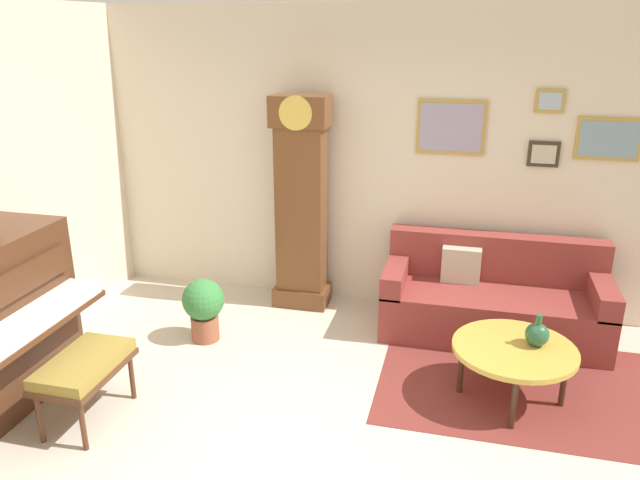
{
  "coord_description": "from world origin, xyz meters",
  "views": [
    {
      "loc": [
        0.94,
        -3.22,
        2.61
      ],
      "look_at": [
        -0.2,
        1.36,
        0.94
      ],
      "focal_mm": 34.47,
      "sensor_mm": 36.0,
      "label": 1
    }
  ],
  "objects_px": {
    "couch": "(493,300)",
    "grandfather_clock": "(301,209)",
    "coffee_table": "(514,350)",
    "green_jug": "(537,334)",
    "piano_bench": "(84,368)",
    "potted_plant": "(204,306)"
  },
  "relations": [
    {
      "from": "piano_bench",
      "to": "coffee_table",
      "type": "distance_m",
      "value": 3.0
    },
    {
      "from": "couch",
      "to": "grandfather_clock",
      "type": "bearing_deg",
      "value": 174.49
    },
    {
      "from": "grandfather_clock",
      "to": "couch",
      "type": "xyz_separation_m",
      "value": [
        1.8,
        -0.17,
        -0.65
      ]
    },
    {
      "from": "piano_bench",
      "to": "potted_plant",
      "type": "height_order",
      "value": "potted_plant"
    },
    {
      "from": "coffee_table",
      "to": "potted_plant",
      "type": "bearing_deg",
      "value": 173.17
    },
    {
      "from": "coffee_table",
      "to": "green_jug",
      "type": "height_order",
      "value": "green_jug"
    },
    {
      "from": "piano_bench",
      "to": "couch",
      "type": "bearing_deg",
      "value": 36.43
    },
    {
      "from": "piano_bench",
      "to": "coffee_table",
      "type": "height_order",
      "value": "piano_bench"
    },
    {
      "from": "potted_plant",
      "to": "grandfather_clock",
      "type": "bearing_deg",
      "value": 55.91
    },
    {
      "from": "couch",
      "to": "green_jug",
      "type": "bearing_deg",
      "value": -74.64
    },
    {
      "from": "piano_bench",
      "to": "green_jug",
      "type": "height_order",
      "value": "green_jug"
    },
    {
      "from": "green_jug",
      "to": "piano_bench",
      "type": "bearing_deg",
      "value": -161.22
    },
    {
      "from": "piano_bench",
      "to": "potted_plant",
      "type": "xyz_separation_m",
      "value": [
        0.3,
        1.26,
        -0.08
      ]
    },
    {
      "from": "piano_bench",
      "to": "potted_plant",
      "type": "relative_size",
      "value": 1.25
    },
    {
      "from": "piano_bench",
      "to": "grandfather_clock",
      "type": "distance_m",
      "value": 2.44
    },
    {
      "from": "couch",
      "to": "coffee_table",
      "type": "xyz_separation_m",
      "value": [
        0.13,
        -1.05,
        0.09
      ]
    },
    {
      "from": "grandfather_clock",
      "to": "couch",
      "type": "distance_m",
      "value": 1.92
    },
    {
      "from": "couch",
      "to": "potted_plant",
      "type": "xyz_separation_m",
      "value": [
        -2.42,
        -0.75,
        0.01
      ]
    },
    {
      "from": "grandfather_clock",
      "to": "green_jug",
      "type": "relative_size",
      "value": 8.46
    },
    {
      "from": "piano_bench",
      "to": "couch",
      "type": "distance_m",
      "value": 3.39
    },
    {
      "from": "couch",
      "to": "green_jug",
      "type": "xyz_separation_m",
      "value": [
        0.27,
        -0.99,
        0.21
      ]
    },
    {
      "from": "piano_bench",
      "to": "green_jug",
      "type": "relative_size",
      "value": 2.92
    }
  ]
}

